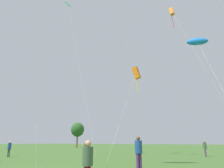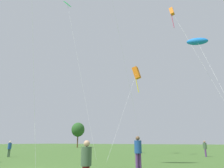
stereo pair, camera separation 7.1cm
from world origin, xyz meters
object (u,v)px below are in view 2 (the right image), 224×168
Objects in this scene: kite_flying_6 at (197,41)px; kite_flying_7 at (172,13)px; person_standing_4 at (86,145)px; person_standing_1 at (9,148)px; kite_flying_1 at (136,73)px; kite_flying_3 at (68,5)px; person_standing_5 at (86,161)px; park_tree_0 at (78,130)px; person_standing_2 at (138,150)px; person_standing_3 at (205,147)px.

kite_flying_7 is at bearing 125.26° from kite_flying_6.
kite_flying_6 reaches higher than person_standing_4.
person_standing_1 is 0.09× the size of kite_flying_7.
kite_flying_3 is at bearing -135.37° from kite_flying_1.
person_standing_4 reaches higher than person_standing_1.
kite_flying_1 reaches higher than person_standing_5.
kite_flying_1 is at bearing -160.18° from person_standing_5.
kite_flying_3 is 3.09× the size of park_tree_0.
person_standing_1 is at bearing -163.18° from kite_flying_6.
kite_flying_1 is at bearing 147.87° from kite_flying_6.
person_standing_2 reaches higher than person_standing_5.
park_tree_0 is at bearing 80.49° from person_standing_2.
kite_flying_6 reaches higher than person_standing_3.
person_standing_3 reaches higher than person_standing_1.
person_standing_3 is at bearing 23.09° from kite_flying_3.
person_standing_3 is at bearing 101.09° from kite_flying_6.
person_standing_5 is at bearing -88.29° from kite_flying_7.
kite_flying_6 is (3.01, 8.74, 10.07)m from person_standing_2.
kite_flying_3 reaches higher than person_standing_1.
person_standing_4 is 0.14× the size of kite_flying_1.
person_standing_2 reaches higher than person_standing_1.
person_standing_2 is 24.47m from kite_flying_3.
person_standing_2 is 21.38m from kite_flying_7.
person_standing_1 is at bearing -147.98° from kite_flying_7.
person_standing_5 is (16.62, -8.70, -0.03)m from person_standing_1.
person_standing_3 is at bearing -31.74° from park_tree_0.
person_standing_2 is at bearing -28.83° from kite_flying_3.
kite_flying_7 is at bearing -156.75° from person_standing_1.
kite_flying_6 is (8.96, -5.63, 0.18)m from kite_flying_1.
kite_flying_7 is at bearing 23.67° from kite_flying_3.
kite_flying_3 is at bearing 100.65° from person_standing_3.
kite_flying_3 is 18.69m from kite_flying_6.
kite_flying_3 is (-7.21, -7.12, 9.42)m from kite_flying_1.
person_standing_1 is 0.08× the size of kite_flying_3.
kite_flying_3 is (4.31, -11.17, 19.41)m from person_standing_4.
park_tree_0 is at bearing 143.50° from kite_flying_6.
person_standing_5 is at bearing 143.60° from person_standing_1.
kite_flying_6 is 45.37m from park_tree_0.
person_standing_4 reaches higher than person_standing_3.
kite_flying_6 is at bearing 62.69° from person_standing_4.
park_tree_0 is at bearing -139.50° from person_standing_4.
kite_flying_3 is (-13.71, 12.98, 19.47)m from person_standing_5.
kite_flying_7 reaches higher than person_standing_5.
person_standing_5 is 0.08× the size of kite_flying_3.
person_standing_1 is 18.24m from kite_flying_1.
person_standing_1 is 0.14× the size of kite_flying_1.
kite_flying_1 reaches higher than person_standing_4.
person_standing_1 is at bearing 3.20° from person_standing_4.
kite_flying_6 reaches higher than person_standing_5.
kite_flying_7 reaches higher than person_standing_2.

